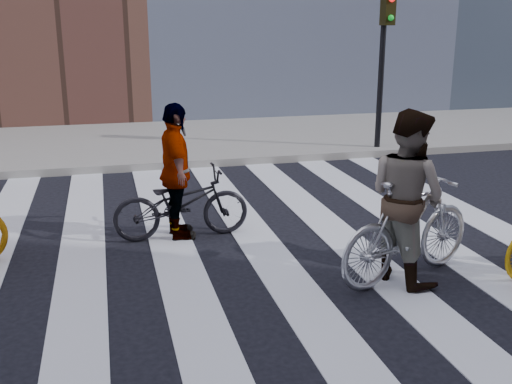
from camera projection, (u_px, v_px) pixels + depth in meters
name	position (u px, v px, depth m)	size (l,w,h in m)	color
ground	(229.00, 269.00, 6.87)	(100.00, 100.00, 0.00)	black
sidewalk_far	(162.00, 142.00, 13.84)	(100.00, 5.00, 0.15)	gray
zebra_crosswalk	(229.00, 269.00, 6.87)	(8.25, 10.00, 0.01)	silver
traffic_signal	(384.00, 45.00, 12.26)	(0.22, 0.42, 3.33)	black
bike_silver_mid	(409.00, 229.00, 6.48)	(0.54, 1.92, 1.16)	#B5B8C0
bike_dark_rear	(181.00, 204.00, 7.78)	(0.61, 1.76, 0.93)	black
rider_mid	(407.00, 197.00, 6.37)	(0.91, 0.71, 1.88)	slate
rider_rear	(176.00, 172.00, 7.65)	(1.04, 0.43, 1.77)	slate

